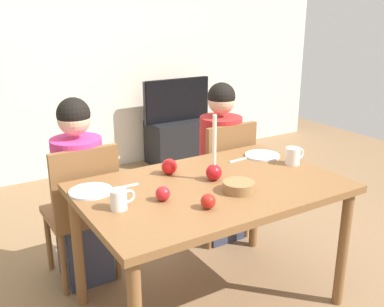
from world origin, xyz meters
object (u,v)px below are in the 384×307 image
tv_stand (177,141)px  bowl_walnuts (239,187)px  dining_table (211,199)px  mug_left (119,199)px  candle_centerpiece (214,168)px  apple_by_left_plate (163,194)px  tv (177,100)px  person_right_child (220,165)px  mug_right (293,156)px  plate_left (91,191)px  person_left_child (80,195)px  chair_left (83,206)px  apple_near_candle (208,201)px  chair_right (223,174)px  plate_right (262,155)px  apple_by_right_mug (169,167)px

tv_stand → bowl_walnuts: 2.71m
dining_table → mug_left: size_ratio=11.19×
candle_centerpiece → apple_by_left_plate: candle_centerpiece is taller
tv → candle_centerpiece: candle_centerpiece is taller
person_right_child → mug_right: bearing=-81.2°
candle_centerpiece → plate_left: 0.67m
tv → mug_left: bearing=-125.2°
person_left_child → plate_left: size_ratio=5.29×
candle_centerpiece → mug_right: bearing=-3.2°
chair_left → apple_near_candle: 0.95m
mug_right → apple_by_left_plate: mug_right is taller
tv_stand → chair_right: bearing=-109.2°
person_right_child → apple_near_candle: (-0.69, -0.88, 0.22)m
person_right_child → candle_centerpiece: 0.79m
person_right_child → apple_by_left_plate: size_ratio=15.96×
plate_right → mug_right: (0.06, -0.21, 0.05)m
tv → candle_centerpiece: size_ratio=2.15×
person_left_child → person_right_child: same height
dining_table → mug_left: (-0.54, -0.02, 0.13)m
tv_stand → candle_centerpiece: 2.55m
candle_centerpiece → plate_right: size_ratio=1.65×
apple_by_left_plate → chair_right: bearing=38.3°
tv_stand → plate_left: 2.71m
tv_stand → mug_left: bearing=-125.2°
tv → person_left_child: bearing=-134.4°
person_right_child → apple_near_candle: person_right_child is taller
dining_table → plate_right: 0.60m
tv_stand → apple_near_candle: (-1.28, -2.54, 0.55)m
chair_right → tv: bearing=70.8°
candle_centerpiece → plate_left: bearing=163.3°
person_right_child → plate_left: 1.18m
person_left_child → plate_right: person_left_child is taller
plate_left → apple_by_right_mug: (0.47, 0.02, 0.04)m
person_left_child → plate_right: (1.07, -0.41, 0.19)m
plate_left → apple_by_right_mug: bearing=2.5°
mug_left → apple_near_candle: size_ratio=1.73×
tv → plate_right: (-0.55, -2.07, 0.05)m
plate_right → apple_by_left_plate: (-0.87, -0.27, 0.03)m
chair_right → apple_by_left_plate: chair_right is taller
dining_table → mug_left: mug_left is taller
chair_right → person_right_child: (-0.00, 0.03, 0.06)m
person_right_child → apple_near_candle: 1.14m
dining_table → person_left_child: size_ratio=1.19×
dining_table → apple_by_right_mug: bearing=114.0°
chair_right → mug_right: (0.10, -0.59, 0.29)m
person_right_child → apple_by_left_plate: 1.10m
dining_table → apple_near_candle: size_ratio=19.31×
person_left_child → tv: 2.33m
dining_table → tv: size_ratio=1.77×
chair_right → candle_centerpiece: (-0.46, -0.56, 0.31)m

